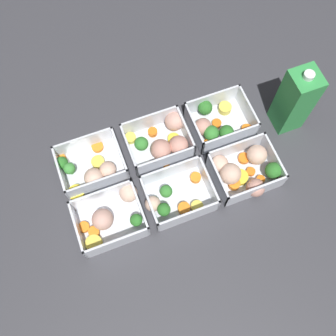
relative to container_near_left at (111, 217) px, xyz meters
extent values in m
plane|color=#38383D|center=(0.16, 0.07, -0.02)|extent=(4.00, 4.00, 0.00)
cube|color=silver|center=(0.00, -0.01, -0.02)|extent=(0.15, 0.12, 0.00)
cube|color=silver|center=(0.00, -0.06, 0.01)|extent=(0.15, 0.01, 0.06)
cube|color=silver|center=(0.00, 0.05, 0.01)|extent=(0.15, 0.01, 0.06)
cube|color=silver|center=(-0.08, -0.01, 0.01)|extent=(0.01, 0.12, 0.06)
cube|color=silver|center=(0.07, -0.01, 0.01)|extent=(0.01, 0.12, 0.06)
sphere|color=#D19E8C|center=(-0.02, 0.00, 0.01)|extent=(0.06, 0.06, 0.05)
cylinder|color=#407A37|center=(0.05, -0.03, -0.01)|extent=(0.01, 0.01, 0.01)
sphere|color=#2D7228|center=(0.05, -0.03, 0.00)|extent=(0.03, 0.03, 0.03)
cylinder|color=orange|center=(-0.07, 0.00, -0.01)|extent=(0.03, 0.03, 0.01)
cylinder|color=#DBC647|center=(-0.06, -0.04, -0.01)|extent=(0.05, 0.05, 0.02)
sphere|color=beige|center=(0.05, 0.04, 0.00)|extent=(0.05, 0.05, 0.04)
cylinder|color=orange|center=(-0.05, -0.02, -0.01)|extent=(0.03, 0.03, 0.01)
cube|color=silver|center=(0.16, -0.01, -0.02)|extent=(0.15, 0.12, 0.00)
cube|color=silver|center=(0.16, -0.06, 0.01)|extent=(0.15, 0.01, 0.06)
cube|color=silver|center=(0.16, 0.05, 0.01)|extent=(0.15, 0.01, 0.06)
cube|color=silver|center=(0.09, -0.01, 0.01)|extent=(0.01, 0.12, 0.06)
cube|color=silver|center=(0.24, -0.01, 0.01)|extent=(0.01, 0.12, 0.06)
cylinder|color=orange|center=(0.22, 0.02, -0.01)|extent=(0.03, 0.03, 0.01)
cylinder|color=orange|center=(0.16, -0.04, -0.01)|extent=(0.04, 0.04, 0.02)
cylinder|color=#407A37|center=(0.12, -0.03, -0.01)|extent=(0.01, 0.01, 0.02)
sphere|color=#2D7228|center=(0.12, -0.03, 0.01)|extent=(0.03, 0.03, 0.03)
sphere|color=beige|center=(0.10, 0.00, 0.00)|extent=(0.05, 0.05, 0.04)
cylinder|color=#49883F|center=(0.14, 0.01, -0.01)|extent=(0.01, 0.01, 0.01)
sphere|color=#388433|center=(0.14, 0.01, 0.01)|extent=(0.03, 0.03, 0.03)
cylinder|color=#DBC647|center=(0.19, -0.04, -0.01)|extent=(0.04, 0.04, 0.01)
cube|color=silver|center=(0.33, -0.01, -0.02)|extent=(0.15, 0.12, 0.00)
cube|color=silver|center=(0.33, -0.06, 0.01)|extent=(0.15, 0.01, 0.06)
cube|color=silver|center=(0.33, 0.05, 0.01)|extent=(0.15, 0.01, 0.06)
cube|color=silver|center=(0.26, -0.01, 0.01)|extent=(0.01, 0.12, 0.06)
cube|color=silver|center=(0.41, -0.01, 0.01)|extent=(0.01, 0.12, 0.06)
cylinder|color=orange|center=(0.30, -0.02, -0.01)|extent=(0.04, 0.04, 0.01)
cylinder|color=yellow|center=(0.32, -0.01, -0.01)|extent=(0.06, 0.06, 0.01)
sphere|color=tan|center=(0.34, -0.05, 0.00)|extent=(0.06, 0.06, 0.04)
cylinder|color=orange|center=(0.35, 0.03, -0.01)|extent=(0.03, 0.03, 0.01)
sphere|color=beige|center=(0.30, 0.00, 0.01)|extent=(0.07, 0.07, 0.05)
cylinder|color=#407A37|center=(0.39, -0.03, -0.01)|extent=(0.01, 0.01, 0.02)
sphere|color=#2D7228|center=(0.39, -0.03, 0.01)|extent=(0.04, 0.04, 0.04)
cylinder|color=orange|center=(0.35, -0.01, -0.02)|extent=(0.03, 0.03, 0.01)
sphere|color=beige|center=(0.38, 0.02, 0.01)|extent=(0.06, 0.06, 0.05)
sphere|color=beige|center=(0.28, 0.03, 0.00)|extent=(0.04, 0.04, 0.04)
cylinder|color=orange|center=(0.36, -0.04, -0.01)|extent=(0.03, 0.03, 0.01)
cube|color=silver|center=(0.00, 0.14, -0.02)|extent=(0.15, 0.12, 0.00)
cube|color=silver|center=(0.00, 0.08, 0.01)|extent=(0.15, 0.01, 0.06)
cube|color=silver|center=(0.00, 0.20, 0.01)|extent=(0.15, 0.01, 0.06)
cube|color=silver|center=(-0.08, 0.14, 0.01)|extent=(0.01, 0.12, 0.06)
cube|color=silver|center=(0.07, 0.14, 0.01)|extent=(0.01, 0.12, 0.06)
cylinder|color=orange|center=(0.02, 0.19, -0.01)|extent=(0.04, 0.04, 0.01)
cylinder|color=#DBC647|center=(0.01, 0.14, -0.01)|extent=(0.04, 0.04, 0.02)
cylinder|color=#519448|center=(-0.06, 0.15, -0.01)|extent=(0.01, 0.01, 0.02)
sphere|color=#42933D|center=(-0.06, 0.15, 0.01)|extent=(0.03, 0.03, 0.03)
cylinder|color=orange|center=(-0.07, 0.19, -0.01)|extent=(0.03, 0.03, 0.01)
cylinder|color=#407A37|center=(-0.07, 0.17, -0.01)|extent=(0.01, 0.01, 0.01)
sphere|color=#2D7228|center=(-0.07, 0.17, 0.00)|extent=(0.03, 0.03, 0.03)
sphere|color=beige|center=(-0.01, 0.10, 0.00)|extent=(0.06, 0.06, 0.05)
cylinder|color=yellow|center=(-0.06, 0.09, -0.01)|extent=(0.04, 0.04, 0.02)
sphere|color=beige|center=(0.03, 0.11, 0.00)|extent=(0.04, 0.04, 0.04)
cube|color=silver|center=(0.16, 0.14, -0.02)|extent=(0.15, 0.12, 0.00)
cube|color=silver|center=(0.16, 0.08, 0.01)|extent=(0.15, 0.01, 0.06)
cube|color=silver|center=(0.16, 0.20, 0.01)|extent=(0.15, 0.01, 0.06)
cube|color=silver|center=(0.09, 0.14, 0.01)|extent=(0.01, 0.12, 0.06)
cube|color=silver|center=(0.24, 0.14, 0.01)|extent=(0.01, 0.12, 0.06)
sphere|color=tan|center=(0.21, 0.11, 0.00)|extent=(0.06, 0.06, 0.05)
cylinder|color=#49883F|center=(0.13, 0.15, -0.01)|extent=(0.01, 0.01, 0.01)
sphere|color=#388433|center=(0.13, 0.15, 0.00)|extent=(0.04, 0.04, 0.04)
cylinder|color=orange|center=(0.16, 0.09, -0.01)|extent=(0.04, 0.04, 0.01)
sphere|color=#D19E8C|center=(0.22, 0.18, 0.00)|extent=(0.07, 0.07, 0.05)
cylinder|color=orange|center=(0.17, 0.18, -0.01)|extent=(0.03, 0.03, 0.01)
cylinder|color=yellow|center=(0.21, 0.14, -0.01)|extent=(0.03, 0.03, 0.01)
cylinder|color=#DBC647|center=(0.11, 0.18, -0.01)|extent=(0.03, 0.03, 0.01)
sphere|color=tan|center=(0.16, 0.12, 0.01)|extent=(0.07, 0.07, 0.05)
cube|color=silver|center=(0.33, 0.14, -0.02)|extent=(0.15, 0.12, 0.00)
cube|color=silver|center=(0.33, 0.08, 0.01)|extent=(0.15, 0.01, 0.06)
cube|color=silver|center=(0.33, 0.20, 0.01)|extent=(0.15, 0.01, 0.06)
cube|color=silver|center=(0.26, 0.14, 0.01)|extent=(0.01, 0.12, 0.06)
cube|color=silver|center=(0.41, 0.14, 0.01)|extent=(0.01, 0.12, 0.06)
cylinder|color=#407A37|center=(0.33, 0.10, -0.01)|extent=(0.01, 0.01, 0.02)
sphere|color=#2D7228|center=(0.33, 0.10, 0.01)|extent=(0.04, 0.04, 0.04)
cylinder|color=orange|center=(0.39, 0.10, -0.01)|extent=(0.04, 0.04, 0.01)
sphere|color=tan|center=(0.28, 0.14, 0.00)|extent=(0.05, 0.05, 0.04)
cylinder|color=orange|center=(0.33, 0.14, -0.01)|extent=(0.03, 0.03, 0.01)
cylinder|color=#DBC647|center=(0.36, 0.17, -0.01)|extent=(0.05, 0.05, 0.02)
cylinder|color=#49883F|center=(0.30, 0.11, -0.01)|extent=(0.01, 0.01, 0.01)
sphere|color=#388433|center=(0.30, 0.11, 0.01)|extent=(0.04, 0.04, 0.04)
cylinder|color=orange|center=(0.28, 0.09, -0.01)|extent=(0.04, 0.04, 0.02)
cylinder|color=#407A37|center=(0.31, 0.19, -0.01)|extent=(0.01, 0.01, 0.01)
sphere|color=#2D7228|center=(0.31, 0.19, 0.00)|extent=(0.04, 0.04, 0.04)
cube|color=green|center=(0.49, 0.09, 0.07)|extent=(0.07, 0.07, 0.19)
cylinder|color=white|center=(0.49, 0.09, 0.17)|extent=(0.02, 0.02, 0.01)
camera|label=1|loc=(0.04, -0.26, 0.87)|focal=42.00mm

